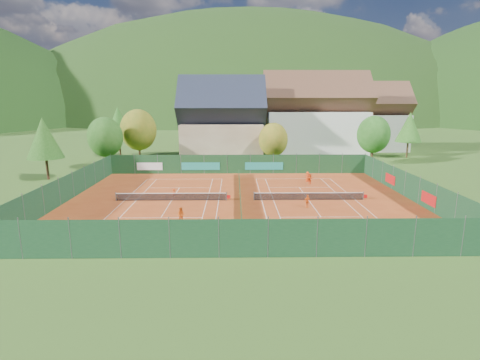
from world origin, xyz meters
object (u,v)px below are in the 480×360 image
ball_hopper (371,226)px  player_left_far (174,193)px  player_right_far_a (307,177)px  player_right_far_b (310,179)px  player_left_near (128,227)px  hotel_block_a (315,119)px  player_right_near (307,201)px  player_left_mid (181,215)px  hotel_block_b (368,121)px  chalet (222,125)px

ball_hopper → player_left_far: 22.52m
player_right_far_a → player_right_far_b: size_ratio=1.00×
player_left_near → hotel_block_a: bearing=23.7°
player_right_near → player_right_far_b: bearing=59.2°
player_left_mid → player_right_far_b: 22.37m
ball_hopper → hotel_block_b: bearing=71.2°
hotel_block_a → player_left_mid: 49.42m
player_left_mid → chalet: bearing=94.2°
chalet → hotel_block_b: chalet is taller
ball_hopper → player_right_far_a: size_ratio=0.55×
chalet → player_left_near: size_ratio=11.29×
hotel_block_b → player_left_mid: bearing=-124.6°
hotel_block_a → player_right_far_a: (-6.24, -25.99, -6.66)m
ball_hopper → player_right_far_a: bearing=94.7°
ball_hopper → player_left_mid: bearing=170.8°
chalet → hotel_block_a: hotel_block_a is taller
hotel_block_b → player_left_near: (-39.97, -54.99, -5.90)m
chalet → player_left_mid: 38.43m
chalet → player_right_near: size_ratio=11.65×
ball_hopper → player_left_mid: player_left_mid is taller
hotel_block_b → player_right_far_b: size_ratio=11.94×
hotel_block_a → player_left_near: (-25.97, -46.99, -6.66)m
player_right_near → player_right_far_b: size_ratio=0.96×
hotel_block_a → player_right_far_a: 27.55m
hotel_block_b → ball_hopper: (-18.56, -54.66, -6.06)m
ball_hopper → player_right_far_a: 20.73m
player_right_far_a → player_left_near: bearing=26.8°
hotel_block_a → player_left_mid: (-21.76, -43.87, -6.63)m
player_left_far → player_left_near: bearing=107.8°
player_right_near → player_right_far_b: (2.47, 11.18, 0.03)m
hotel_block_b → player_right_near: bearing=-115.9°
player_right_near → player_left_far: bearing=147.1°
hotel_block_a → player_left_far: size_ratio=17.88×
chalet → player_right_far_a: 24.44m
ball_hopper → player_right_far_b: 19.01m
player_left_mid → player_right_near: player_left_mid is taller
player_left_far → player_right_far_a: bearing=-125.0°
chalet → hotel_block_b: 35.85m
chalet → player_left_far: chalet is taller
chalet → player_left_far: 30.00m
player_left_near → player_right_far_a: 28.81m
player_left_mid → player_right_far_a: bearing=57.5°
hotel_block_a → player_right_far_b: 29.20m
player_left_near → player_left_mid: 5.24m
player_left_near → player_right_far_b: player_right_far_b is taller
player_right_far_a → player_right_far_b: bearing=69.0°
player_left_mid → player_right_near: size_ratio=1.09×
player_left_mid → player_right_far_b: (15.49, 16.15, -0.03)m
hotel_block_a → player_right_far_b: bearing=-102.7°
player_left_mid → hotel_block_b: bearing=63.8°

